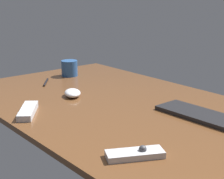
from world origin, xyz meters
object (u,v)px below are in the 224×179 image
Objects in this scene: keyboard at (203,116)px; coffee_mug at (69,68)px; computer_mouse at (72,93)px; pen at (46,82)px; tv_remote at (28,111)px; media_remote at (135,154)px.

coffee_mug is (-82.94, -1.02, 3.27)cm from keyboard.
computer_mouse is 26.88cm from pen.
pen is at bearing -168.34° from keyboard.
tv_remote is at bearing -134.63° from keyboard.
pen is at bearing -156.86° from computer_mouse.
media_remote is at bearing 10.82° from computer_mouse.
keyboard is 54.82cm from computer_mouse.
media_remote is at bearing 43.33° from tv_remote.
pen is (-77.49, -18.13, -0.31)cm from keyboard.
keyboard is 79.59cm from pen.
keyboard is 62.17cm from tv_remote.
media_remote reaches higher than keyboard.
media_remote is 1.25× the size of pen.
tv_remote is at bearing -42.89° from computer_mouse.
pen is at bearing -72.33° from coffee_mug.
tv_remote is at bearing 123.91° from media_remote.
tv_remote is (-42.50, -45.38, 0.40)cm from keyboard.
keyboard is 2.08× the size of media_remote.
computer_mouse is at bearing 31.80° from pen.
keyboard is 2.59× the size of pen.
computer_mouse is at bearing -159.33° from keyboard.
tv_remote is (8.26, -24.68, -0.38)cm from computer_mouse.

